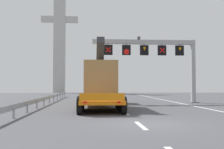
# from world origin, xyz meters

# --- Properties ---
(ground) EXTENTS (112.00, 112.00, 0.00)m
(ground) POSITION_xyz_m (0.00, 0.00, 0.00)
(ground) COLOR #4C4C51
(lane_markings) EXTENTS (0.20, 69.91, 0.01)m
(lane_markings) POSITION_xyz_m (-0.43, 27.65, 0.01)
(lane_markings) COLOR silver
(lane_markings) RESTS_ON ground
(edge_line_right) EXTENTS (0.20, 63.00, 0.01)m
(edge_line_right) POSITION_xyz_m (6.20, 12.00, 0.01)
(edge_line_right) COLOR silver
(edge_line_right) RESTS_ON ground
(overhead_lane_gantry) EXTENTS (10.81, 0.90, 6.75)m
(overhead_lane_gantry) POSITION_xyz_m (4.04, 15.42, 5.19)
(overhead_lane_gantry) COLOR #9EA0A5
(overhead_lane_gantry) RESTS_ON ground
(heavy_haul_truck_orange) EXTENTS (3.05, 14.07, 5.30)m
(heavy_haul_truck_orange) POSITION_xyz_m (-1.95, 11.84, 1.99)
(heavy_haul_truck_orange) COLOR orange
(heavy_haul_truck_orange) RESTS_ON ground
(guardrail_left) EXTENTS (0.13, 34.70, 0.76)m
(guardrail_left) POSITION_xyz_m (-6.83, 15.35, 0.56)
(guardrail_left) COLOR #999EA3
(guardrail_left) RESTS_ON ground
(bridge_pylon_distant) EXTENTS (9.00, 2.00, 29.37)m
(bridge_pylon_distant) POSITION_xyz_m (-10.65, 57.11, 15.07)
(bridge_pylon_distant) COLOR #B7B7B2
(bridge_pylon_distant) RESTS_ON ground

